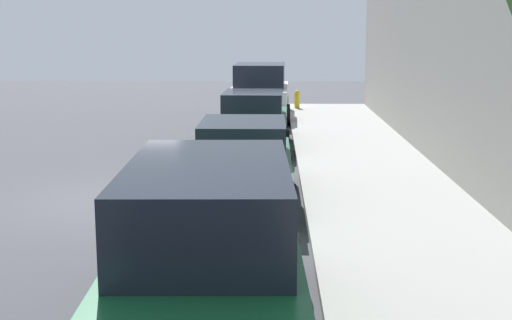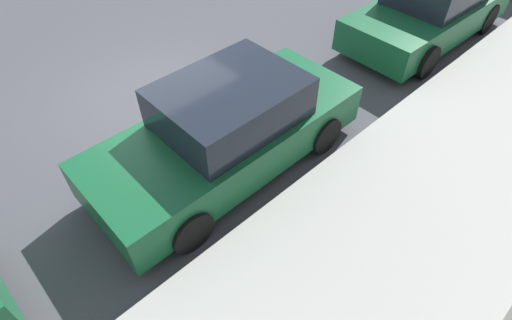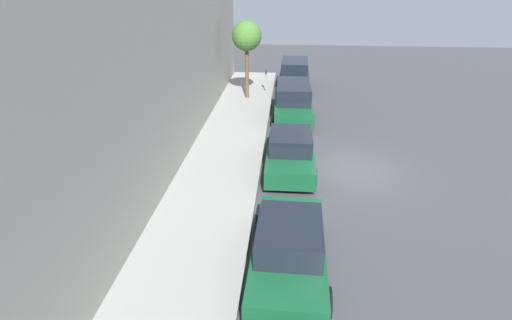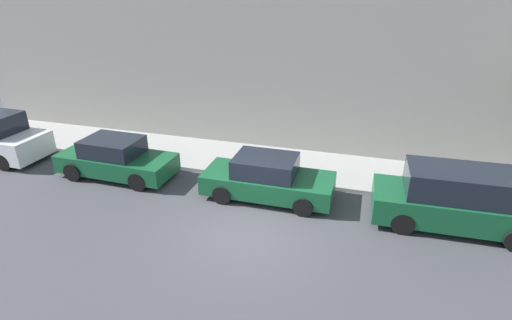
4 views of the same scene
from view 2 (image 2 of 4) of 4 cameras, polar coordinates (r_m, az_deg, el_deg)
name	(u,v)px [view 2 (image 2 of 4)]	position (r m, az deg, el deg)	size (l,w,h in m)	color
ground_plane	(153,100)	(8.26, -14.54, 8.32)	(60.00, 60.00, 0.00)	#424247
sidewalk	(364,265)	(5.65, 15.16, -14.25)	(3.15, 32.00, 0.15)	#9E9E99
parked_sedan_third	(228,130)	(6.23, -4.01, 4.33)	(1.92, 4.50, 1.54)	#14512D
parked_sedan_fourth	(430,9)	(10.50, 23.61, 19.12)	(1.92, 4.54, 1.54)	#14512D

